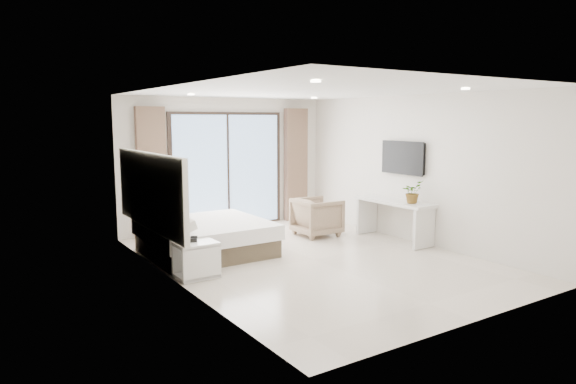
% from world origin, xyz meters
% --- Properties ---
extents(ground, '(6.20, 6.20, 0.00)m').
position_xyz_m(ground, '(0.00, 0.00, 0.00)').
color(ground, beige).
rests_on(ground, ground).
extents(room_shell, '(4.62, 6.22, 2.72)m').
position_xyz_m(room_shell, '(-0.20, 0.89, 1.58)').
color(room_shell, silver).
rests_on(room_shell, ground).
extents(bed, '(1.96, 1.86, 0.69)m').
position_xyz_m(bed, '(-1.33, 1.27, 0.29)').
color(bed, brown).
rests_on(bed, ground).
extents(nightstand, '(0.57, 0.47, 0.52)m').
position_xyz_m(nightstand, '(-1.98, 0.15, 0.26)').
color(nightstand, white).
rests_on(nightstand, ground).
extents(phone, '(0.21, 0.19, 0.06)m').
position_xyz_m(phone, '(-2.02, 0.20, 0.55)').
color(phone, black).
rests_on(phone, nightstand).
extents(console_desk, '(0.52, 1.66, 0.77)m').
position_xyz_m(console_desk, '(2.04, 0.26, 0.57)').
color(console_desk, white).
rests_on(console_desk, ground).
extents(plant, '(0.46, 0.49, 0.32)m').
position_xyz_m(plant, '(2.04, -0.18, 0.93)').
color(plant, '#33662D').
rests_on(plant, console_desk).
extents(armchair, '(0.77, 0.82, 0.81)m').
position_xyz_m(armchair, '(1.08, 1.38, 0.41)').
color(armchair, '#997664').
rests_on(armchair, ground).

